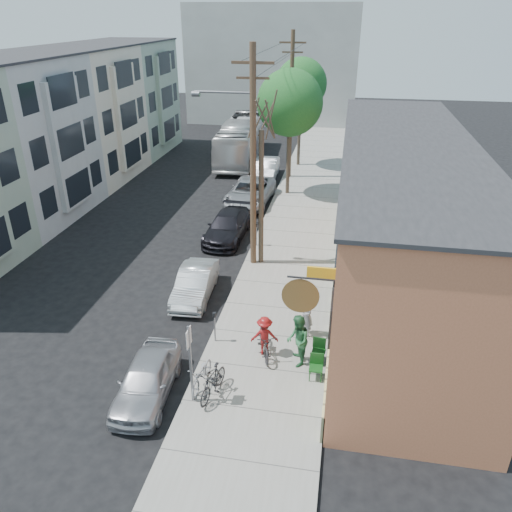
% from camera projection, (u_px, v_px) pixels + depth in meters
% --- Properties ---
extents(ground, '(120.00, 120.00, 0.00)m').
position_uv_depth(ground, '(165.00, 327.00, 19.80)').
color(ground, black).
extents(sidewalk, '(4.50, 58.00, 0.15)m').
position_uv_depth(sidewalk, '(300.00, 226.00, 28.78)').
color(sidewalk, gray).
rests_on(sidewalk, ground).
extents(cafe_building, '(6.60, 20.20, 6.61)m').
position_uv_depth(cafe_building, '(399.00, 218.00, 21.29)').
color(cafe_building, '#BC6A45').
rests_on(cafe_building, ground).
extents(apartment_row, '(6.30, 32.00, 9.00)m').
position_uv_depth(apartment_row, '(58.00, 128.00, 32.06)').
color(apartment_row, '#97AA90').
rests_on(apartment_row, ground).
extents(end_cap_building, '(18.00, 8.00, 12.00)m').
position_uv_depth(end_cap_building, '(274.00, 64.00, 54.50)').
color(end_cap_building, '#B3B4AE').
rests_on(end_cap_building, ground).
extents(sign_post, '(0.07, 0.45, 2.80)m').
position_uv_depth(sign_post, '(190.00, 357.00, 15.13)').
color(sign_post, slate).
rests_on(sign_post, sidewalk).
extents(parking_meter_near, '(0.14, 0.14, 1.24)m').
position_uv_depth(parking_meter_near, '(215.00, 322.00, 18.34)').
color(parking_meter_near, slate).
rests_on(parking_meter_near, sidewalk).
extents(parking_meter_far, '(0.14, 0.14, 1.24)m').
position_uv_depth(parking_meter_far, '(256.00, 231.00, 25.92)').
color(parking_meter_far, slate).
rests_on(parking_meter_far, sidewalk).
extents(utility_pole_near, '(3.57, 0.28, 10.00)m').
position_uv_depth(utility_pole_near, '(252.00, 157.00, 22.23)').
color(utility_pole_near, '#503A28').
rests_on(utility_pole_near, sidewalk).
extents(utility_pole_far, '(1.80, 0.28, 10.00)m').
position_uv_depth(utility_pole_far, '(291.00, 105.00, 34.92)').
color(utility_pole_far, '#503A28').
rests_on(utility_pole_far, sidewalk).
extents(tree_bare, '(0.24, 0.24, 6.43)m').
position_uv_depth(tree_bare, '(261.00, 200.00, 23.20)').
color(tree_bare, '#44392C').
rests_on(tree_bare, sidewalk).
extents(tree_leafy_mid, '(4.17, 4.17, 8.00)m').
position_uv_depth(tree_leafy_mid, '(290.00, 103.00, 31.24)').
color(tree_leafy_mid, '#44392C').
rests_on(tree_leafy_mid, sidewalk).
extents(tree_leafy_far, '(3.85, 3.85, 8.10)m').
position_uv_depth(tree_leafy_far, '(301.00, 84.00, 37.32)').
color(tree_leafy_far, '#44392C').
rests_on(tree_leafy_far, sidewalk).
extents(patio_chair_a, '(0.56, 0.56, 0.88)m').
position_uv_depth(patio_chair_a, '(319.00, 352.00, 17.39)').
color(patio_chair_a, '#134516').
rests_on(patio_chair_a, sidewalk).
extents(patio_chair_b, '(0.51, 0.51, 0.88)m').
position_uv_depth(patio_chair_b, '(316.00, 368.00, 16.61)').
color(patio_chair_b, '#134516').
rests_on(patio_chair_b, sidewalk).
extents(patron_grey, '(0.63, 0.74, 1.72)m').
position_uv_depth(patron_grey, '(307.00, 316.00, 18.68)').
color(patron_grey, gray).
rests_on(patron_grey, sidewalk).
extents(patron_green, '(0.90, 1.06, 1.91)m').
position_uv_depth(patron_green, '(298.00, 341.00, 17.11)').
color(patron_green, '#2A693D').
rests_on(patron_green, sidewalk).
extents(cyclist, '(1.06, 0.73, 1.52)m').
position_uv_depth(cyclist, '(265.00, 336.00, 17.70)').
color(cyclist, maroon).
rests_on(cyclist, sidewalk).
extents(cyclist_bike, '(1.21, 2.03, 1.01)m').
position_uv_depth(cyclist_bike, '(264.00, 342.00, 17.81)').
color(cyclist_bike, black).
rests_on(cyclist_bike, sidewalk).
extents(parked_bike_a, '(0.84, 1.80, 1.04)m').
position_uv_depth(parked_bike_a, '(213.00, 382.00, 15.86)').
color(parked_bike_a, black).
rests_on(parked_bike_a, sidewalk).
extents(parked_bike_b, '(0.72, 1.73, 0.89)m').
position_uv_depth(parked_bike_b, '(202.00, 374.00, 16.31)').
color(parked_bike_b, gray).
rests_on(parked_bike_b, sidewalk).
extents(car_0, '(1.82, 3.97, 1.32)m').
position_uv_depth(car_0, '(147.00, 379.00, 15.99)').
color(car_0, '#A3A4AB').
rests_on(car_0, ground).
extents(car_1, '(1.62, 4.04, 1.31)m').
position_uv_depth(car_1, '(195.00, 284.00, 21.59)').
color(car_1, '#B9BEC1').
rests_on(car_1, ground).
extents(car_2, '(2.05, 4.82, 1.38)m').
position_uv_depth(car_2, '(228.00, 226.00, 27.20)').
color(car_2, black).
rests_on(car_2, ground).
extents(car_3, '(2.80, 5.60, 1.52)m').
position_uv_depth(car_3, '(250.00, 192.00, 32.10)').
color(car_3, '#96999D').
rests_on(car_3, ground).
extents(car_4, '(1.72, 4.52, 1.47)m').
position_uv_depth(car_4, '(266.00, 169.00, 36.91)').
color(car_4, '#9DA0A5').
rests_on(car_4, ground).
extents(bus, '(3.44, 11.78, 3.24)m').
position_uv_depth(bus, '(241.00, 140.00, 41.42)').
color(bus, silver).
rests_on(bus, ground).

